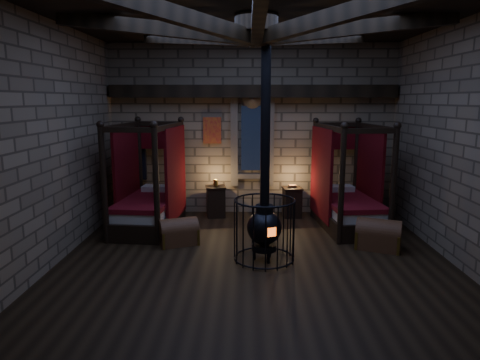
{
  "coord_description": "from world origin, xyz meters",
  "views": [
    {
      "loc": [
        -0.17,
        -7.19,
        2.85
      ],
      "look_at": [
        -0.27,
        0.6,
        1.38
      ],
      "focal_mm": 32.0,
      "sensor_mm": 36.0,
      "label": 1
    }
  ],
  "objects_px": {
    "bed_right": "(347,202)",
    "trunk_right": "(378,235)",
    "stove": "(264,225)",
    "bed_left": "(149,202)",
    "trunk_left": "(179,233)"
  },
  "relations": [
    {
      "from": "bed_right",
      "to": "trunk_right",
      "type": "distance_m",
      "value": 1.52
    },
    {
      "from": "trunk_right",
      "to": "stove",
      "type": "bearing_deg",
      "value": -142.22
    },
    {
      "from": "trunk_right",
      "to": "stove",
      "type": "distance_m",
      "value": 2.36
    },
    {
      "from": "trunk_right",
      "to": "bed_right",
      "type": "bearing_deg",
      "value": 123.06
    },
    {
      "from": "trunk_right",
      "to": "stove",
      "type": "relative_size",
      "value": 0.24
    },
    {
      "from": "trunk_right",
      "to": "bed_left",
      "type": "bearing_deg",
      "value": -173.95
    },
    {
      "from": "trunk_left",
      "to": "stove",
      "type": "relative_size",
      "value": 0.21
    },
    {
      "from": "bed_left",
      "to": "stove",
      "type": "height_order",
      "value": "stove"
    },
    {
      "from": "bed_right",
      "to": "bed_left",
      "type": "bearing_deg",
      "value": 175.42
    },
    {
      "from": "trunk_right",
      "to": "stove",
      "type": "height_order",
      "value": "stove"
    },
    {
      "from": "bed_left",
      "to": "trunk_right",
      "type": "height_order",
      "value": "bed_left"
    },
    {
      "from": "bed_left",
      "to": "trunk_left",
      "type": "relative_size",
      "value": 2.71
    },
    {
      "from": "trunk_left",
      "to": "bed_left",
      "type": "bearing_deg",
      "value": 103.63
    },
    {
      "from": "bed_left",
      "to": "bed_right",
      "type": "distance_m",
      "value": 4.46
    },
    {
      "from": "bed_left",
      "to": "trunk_left",
      "type": "xyz_separation_m",
      "value": [
        0.83,
        -1.16,
        -0.34
      ]
    }
  ]
}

